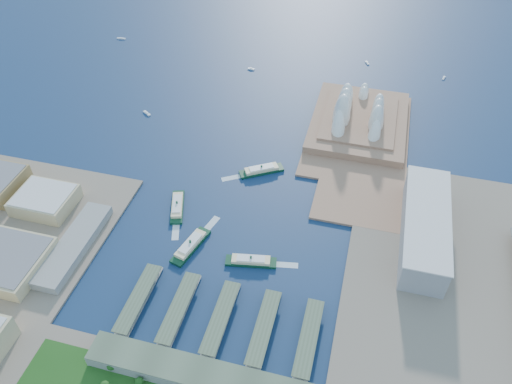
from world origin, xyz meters
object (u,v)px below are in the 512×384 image
(toaster_building, at_px, (425,227))
(ferry_b, at_px, (261,169))
(opera_house, at_px, (361,107))
(ferry_a, at_px, (177,205))
(ferry_d, at_px, (251,260))
(ferry_c, at_px, (190,244))

(toaster_building, height_order, ferry_b, toaster_building)
(opera_house, relative_size, ferry_a, 3.29)
(opera_house, bearing_deg, ferry_b, -129.17)
(opera_house, height_order, ferry_d, opera_house)
(ferry_a, bearing_deg, ferry_c, -73.87)
(ferry_c, xyz_separation_m, ferry_d, (68.68, -3.83, -0.38))
(toaster_building, bearing_deg, ferry_c, -162.72)
(ferry_a, xyz_separation_m, ferry_c, (36.39, -53.47, 0.28))
(ferry_b, bearing_deg, ferry_a, -73.51)
(toaster_building, height_order, ferry_a, toaster_building)
(ferry_b, xyz_separation_m, ferry_d, (25.91, -146.03, -0.25))
(ferry_b, relative_size, ferry_d, 1.05)
(ferry_a, relative_size, ferry_d, 1.02)
(ferry_a, height_order, ferry_d, ferry_a)
(opera_house, bearing_deg, toaster_building, -65.77)
(ferry_d, bearing_deg, ferry_c, 76.67)
(toaster_building, distance_m, ferry_d, 189.98)
(ferry_b, height_order, ferry_c, ferry_c)
(opera_house, xyz_separation_m, toaster_building, (90.00, -200.00, -11.50))
(opera_house, bearing_deg, ferry_a, -130.22)
(ferry_d, bearing_deg, toaster_building, -75.57)
(ferry_a, distance_m, ferry_c, 64.68)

